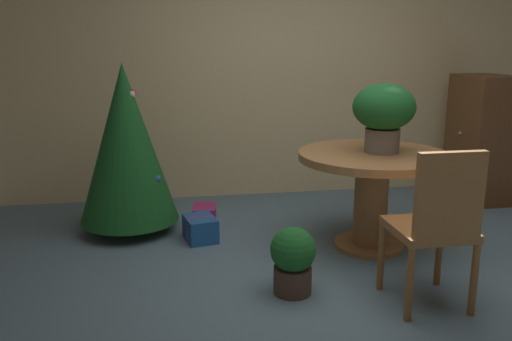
{
  "coord_description": "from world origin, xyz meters",
  "views": [
    {
      "loc": [
        -1.24,
        -3.24,
        1.6
      ],
      "look_at": [
        -0.64,
        0.27,
        0.73
      ],
      "focal_mm": 37.74,
      "sensor_mm": 36.0,
      "label": 1
    }
  ],
  "objects_px": {
    "round_dining_table": "(372,180)",
    "potted_plant": "(293,259)",
    "wooden_chair_near": "(436,222)",
    "gift_box_purple": "(205,215)",
    "flower_vase": "(384,111)",
    "holiday_tree": "(126,144)",
    "gift_box_blue": "(200,229)",
    "wooden_cabinet": "(480,139)"
  },
  "relations": [
    {
      "from": "round_dining_table",
      "to": "potted_plant",
      "type": "relative_size",
      "value": 2.57
    },
    {
      "from": "wooden_chair_near",
      "to": "gift_box_purple",
      "type": "bearing_deg",
      "value": 124.73
    },
    {
      "from": "flower_vase",
      "to": "holiday_tree",
      "type": "relative_size",
      "value": 0.37
    },
    {
      "from": "wooden_chair_near",
      "to": "holiday_tree",
      "type": "xyz_separation_m",
      "value": [
        -1.87,
        1.7,
        0.2
      ]
    },
    {
      "from": "holiday_tree",
      "to": "gift_box_blue",
      "type": "relative_size",
      "value": 4.12
    },
    {
      "from": "wooden_cabinet",
      "to": "potted_plant",
      "type": "height_order",
      "value": "wooden_cabinet"
    },
    {
      "from": "round_dining_table",
      "to": "gift_box_blue",
      "type": "relative_size",
      "value": 3.3
    },
    {
      "from": "gift_box_blue",
      "to": "potted_plant",
      "type": "distance_m",
      "value": 1.17
    },
    {
      "from": "round_dining_table",
      "to": "gift_box_purple",
      "type": "xyz_separation_m",
      "value": [
        -1.23,
        0.78,
        -0.47
      ]
    },
    {
      "from": "wooden_chair_near",
      "to": "gift_box_purple",
      "type": "xyz_separation_m",
      "value": [
        -1.23,
        1.78,
        -0.48
      ]
    },
    {
      "from": "wooden_chair_near",
      "to": "gift_box_blue",
      "type": "distance_m",
      "value": 1.95
    },
    {
      "from": "holiday_tree",
      "to": "gift_box_purple",
      "type": "relative_size",
      "value": 4.64
    },
    {
      "from": "holiday_tree",
      "to": "gift_box_blue",
      "type": "xyz_separation_m",
      "value": [
        0.57,
        -0.32,
        -0.66
      ]
    },
    {
      "from": "wooden_cabinet",
      "to": "gift_box_blue",
      "type": "bearing_deg",
      "value": -166.73
    },
    {
      "from": "round_dining_table",
      "to": "gift_box_blue",
      "type": "height_order",
      "value": "round_dining_table"
    },
    {
      "from": "flower_vase",
      "to": "gift_box_blue",
      "type": "bearing_deg",
      "value": 164.51
    },
    {
      "from": "wooden_chair_near",
      "to": "gift_box_blue",
      "type": "height_order",
      "value": "wooden_chair_near"
    },
    {
      "from": "potted_plant",
      "to": "wooden_cabinet",
      "type": "bearing_deg",
      "value": 36.33
    },
    {
      "from": "gift_box_blue",
      "to": "gift_box_purple",
      "type": "xyz_separation_m",
      "value": [
        0.06,
        0.4,
        -0.02
      ]
    },
    {
      "from": "holiday_tree",
      "to": "gift_box_purple",
      "type": "height_order",
      "value": "holiday_tree"
    },
    {
      "from": "flower_vase",
      "to": "gift_box_blue",
      "type": "xyz_separation_m",
      "value": [
        -1.36,
        0.38,
        -0.98
      ]
    },
    {
      "from": "gift_box_purple",
      "to": "wooden_chair_near",
      "type": "bearing_deg",
      "value": -55.27
    },
    {
      "from": "gift_box_blue",
      "to": "round_dining_table",
      "type": "bearing_deg",
      "value": -16.18
    },
    {
      "from": "gift_box_purple",
      "to": "gift_box_blue",
      "type": "bearing_deg",
      "value": -99.17
    },
    {
      "from": "gift_box_purple",
      "to": "potted_plant",
      "type": "bearing_deg",
      "value": -72.45
    },
    {
      "from": "holiday_tree",
      "to": "round_dining_table",
      "type": "bearing_deg",
      "value": -20.45
    },
    {
      "from": "round_dining_table",
      "to": "potted_plant",
      "type": "distance_m",
      "value": 1.07
    },
    {
      "from": "holiday_tree",
      "to": "wooden_chair_near",
      "type": "bearing_deg",
      "value": -42.3
    },
    {
      "from": "round_dining_table",
      "to": "flower_vase",
      "type": "height_order",
      "value": "flower_vase"
    },
    {
      "from": "holiday_tree",
      "to": "flower_vase",
      "type": "bearing_deg",
      "value": -19.84
    },
    {
      "from": "wooden_chair_near",
      "to": "wooden_cabinet",
      "type": "bearing_deg",
      "value": 52.93
    },
    {
      "from": "flower_vase",
      "to": "wooden_cabinet",
      "type": "bearing_deg",
      "value": 35.23
    },
    {
      "from": "gift_box_blue",
      "to": "potted_plant",
      "type": "height_order",
      "value": "potted_plant"
    },
    {
      "from": "round_dining_table",
      "to": "potted_plant",
      "type": "bearing_deg",
      "value": -139.52
    },
    {
      "from": "round_dining_table",
      "to": "wooden_chair_near",
      "type": "bearing_deg",
      "value": -90.0
    },
    {
      "from": "flower_vase",
      "to": "potted_plant",
      "type": "xyz_separation_m",
      "value": [
        -0.84,
        -0.66,
        -0.84
      ]
    },
    {
      "from": "round_dining_table",
      "to": "gift_box_blue",
      "type": "bearing_deg",
      "value": 163.82
    },
    {
      "from": "wooden_chair_near",
      "to": "wooden_cabinet",
      "type": "distance_m",
      "value": 2.57
    },
    {
      "from": "gift_box_blue",
      "to": "potted_plant",
      "type": "xyz_separation_m",
      "value": [
        0.52,
        -1.04,
        0.14
      ]
    },
    {
      "from": "flower_vase",
      "to": "wooden_chair_near",
      "type": "distance_m",
      "value": 1.13
    },
    {
      "from": "wooden_chair_near",
      "to": "flower_vase",
      "type": "bearing_deg",
      "value": 86.33
    },
    {
      "from": "wooden_chair_near",
      "to": "gift_box_purple",
      "type": "height_order",
      "value": "wooden_chair_near"
    }
  ]
}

